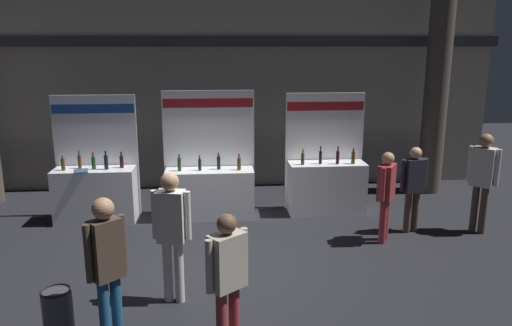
# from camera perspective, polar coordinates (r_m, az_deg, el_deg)

# --- Properties ---
(ground_plane) EXTENTS (26.56, 26.56, 0.00)m
(ground_plane) POSITION_cam_1_polar(r_m,az_deg,el_deg) (7.91, -4.20, -11.84)
(ground_plane) COLOR black
(hall_colonnade) EXTENTS (13.28, 1.38, 6.26)m
(hall_colonnade) POSITION_cam_1_polar(r_m,az_deg,el_deg) (11.70, -4.75, 12.05)
(hall_colonnade) COLOR gray
(hall_colonnade) RESTS_ON ground_plane
(exhibitor_booth_0) EXTENTS (1.61, 0.72, 2.43)m
(exhibitor_booth_0) POSITION_cam_1_polar(r_m,az_deg,el_deg) (10.14, -17.98, -2.90)
(exhibitor_booth_0) COLOR white
(exhibitor_booth_0) RESTS_ON ground_plane
(exhibitor_booth_1) EXTENTS (1.82, 0.66, 2.50)m
(exhibitor_booth_1) POSITION_cam_1_polar(r_m,az_deg,el_deg) (9.89, -5.34, -2.79)
(exhibitor_booth_1) COLOR white
(exhibitor_booth_1) RESTS_ON ground_plane
(exhibitor_booth_2) EXTENTS (1.62, 0.66, 2.42)m
(exhibitor_booth_2) POSITION_cam_1_polar(r_m,az_deg,el_deg) (10.22, 8.08, -2.24)
(exhibitor_booth_2) COLOR white
(exhibitor_booth_2) RESTS_ON ground_plane
(trash_bin) EXTENTS (0.35, 0.35, 0.65)m
(trash_bin) POSITION_cam_1_polar(r_m,az_deg,el_deg) (6.44, -21.81, -15.93)
(trash_bin) COLOR #38383D
(trash_bin) RESTS_ON ground_plane
(visitor_1) EXTENTS (0.53, 0.29, 1.60)m
(visitor_1) POSITION_cam_1_polar(r_m,az_deg,el_deg) (9.40, 17.70, -2.18)
(visitor_1) COLOR #47382D
(visitor_1) RESTS_ON ground_plane
(visitor_2) EXTENTS (0.44, 0.44, 1.84)m
(visitor_2) POSITION_cam_1_polar(r_m,az_deg,el_deg) (9.77, 24.66, -1.14)
(visitor_2) COLOR #47382D
(visitor_2) RESTS_ON ground_plane
(visitor_3) EXTENTS (0.39, 0.38, 1.80)m
(visitor_3) POSITION_cam_1_polar(r_m,az_deg,el_deg) (5.76, -16.78, -10.85)
(visitor_3) COLOR navy
(visitor_3) RESTS_ON ground_plane
(visitor_6) EXTENTS (0.47, 0.43, 1.64)m
(visitor_6) POSITION_cam_1_polar(r_m,az_deg,el_deg) (5.51, -3.32, -12.41)
(visitor_6) COLOR maroon
(visitor_6) RESTS_ON ground_plane
(visitor_7) EXTENTS (0.52, 0.31, 1.80)m
(visitor_7) POSITION_cam_1_polar(r_m,az_deg,el_deg) (6.59, -9.70, -7.16)
(visitor_7) COLOR silver
(visitor_7) RESTS_ON ground_plane
(visitor_8) EXTENTS (0.41, 0.49, 1.61)m
(visitor_8) POSITION_cam_1_polar(r_m,az_deg,el_deg) (8.80, 14.76, -2.93)
(visitor_8) COLOR maroon
(visitor_8) RESTS_ON ground_plane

